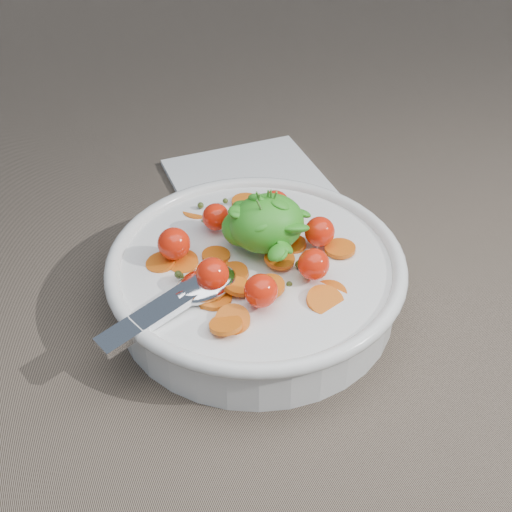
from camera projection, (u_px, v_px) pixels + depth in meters
name	position (u px, v px, depth m)	size (l,w,h in m)	color
ground	(287.00, 316.00, 0.54)	(6.00, 6.00, 0.00)	#776655
bowl	(256.00, 276.00, 0.54)	(0.27, 0.25, 0.11)	white
napkin	(247.00, 179.00, 0.70)	(0.16, 0.14, 0.01)	white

